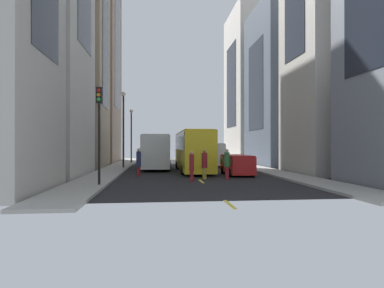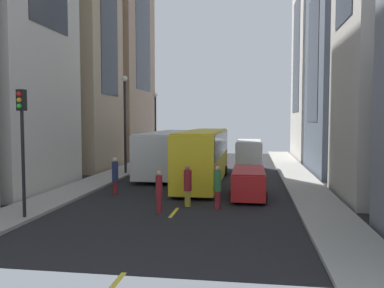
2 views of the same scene
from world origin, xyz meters
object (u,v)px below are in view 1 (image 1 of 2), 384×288
object	(u,v)px
streetcar_yellow	(192,148)
pedestrian_crossing_mid	(227,163)
traffic_light_near_corner	(99,116)
pedestrian_waiting_curb	(204,163)
city_bus_white	(156,149)
delivery_van_white	(212,153)
pedestrian_walking_far	(139,161)
car_red_0	(237,163)
pedestrian_crossing_near	(192,165)

from	to	relation	value
streetcar_yellow	pedestrian_crossing_mid	xyz separation A→B (m)	(1.58, -7.68, -1.00)
traffic_light_near_corner	pedestrian_waiting_curb	bearing A→B (deg)	30.17
city_bus_white	pedestrian_crossing_mid	world-z (taller)	city_bus_white
city_bus_white	traffic_light_near_corner	world-z (taller)	traffic_light_near_corner
delivery_van_white	pedestrian_crossing_mid	size ratio (longest dim) A/B	2.61
delivery_van_white	streetcar_yellow	bearing A→B (deg)	-113.54
city_bus_white	pedestrian_waiting_curb	world-z (taller)	city_bus_white
delivery_van_white	pedestrian_walking_far	xyz separation A→B (m)	(-7.64, -11.61, -0.38)
delivery_van_white	pedestrian_waiting_curb	distance (m)	14.52
streetcar_yellow	pedestrian_walking_far	distance (m)	6.71
streetcar_yellow	delivery_van_white	world-z (taller)	streetcar_yellow
city_bus_white	streetcar_yellow	bearing A→B (deg)	-51.03
delivery_van_white	pedestrian_crossing_mid	world-z (taller)	delivery_van_white
car_red_0	traffic_light_near_corner	bearing A→B (deg)	-145.41
pedestrian_waiting_curb	streetcar_yellow	bearing A→B (deg)	-164.24
car_red_0	pedestrian_walking_far	distance (m)	7.71
pedestrian_walking_far	traffic_light_near_corner	size ratio (longest dim) A/B	0.39
car_red_0	pedestrian_crossing_mid	bearing A→B (deg)	-115.29
city_bus_white	traffic_light_near_corner	distance (m)	15.79
city_bus_white	pedestrian_waiting_curb	bearing A→B (deg)	-73.34
city_bus_white	streetcar_yellow	distance (m)	5.42
city_bus_white	pedestrian_crossing_near	distance (m)	13.48
delivery_van_white	pedestrian_crossing_near	bearing A→B (deg)	-104.19
car_red_0	pedestrian_crossing_mid	distance (m)	3.46
city_bus_white	pedestrian_walking_far	bearing A→B (deg)	-97.91
car_red_0	pedestrian_waiting_curb	xyz separation A→B (m)	(-3.00, -2.78, 0.15)
pedestrian_walking_far	traffic_light_near_corner	xyz separation A→B (m)	(-1.85, -6.40, 2.85)
pedestrian_crossing_mid	pedestrian_crossing_near	distance (m)	2.93
pedestrian_crossing_near	car_red_0	bearing A→B (deg)	-95.76
delivery_van_white	traffic_light_near_corner	xyz separation A→B (m)	(-9.49, -18.01, 2.47)
streetcar_yellow	pedestrian_walking_far	world-z (taller)	streetcar_yellow
city_bus_white	car_red_0	bearing A→B (deg)	-53.62
pedestrian_crossing_mid	pedestrian_waiting_curb	bearing A→B (deg)	-78.48
pedestrian_crossing_near	traffic_light_near_corner	xyz separation A→B (m)	(-5.47, -2.12, 2.93)
streetcar_yellow	delivery_van_white	distance (m)	7.52
city_bus_white	pedestrian_crossing_mid	bearing A→B (deg)	-67.25
city_bus_white	delivery_van_white	world-z (taller)	city_bus_white
delivery_van_white	pedestrian_waiting_curb	xyz separation A→B (m)	(-2.94, -14.21, -0.42)
streetcar_yellow	pedestrian_crossing_near	world-z (taller)	streetcar_yellow
pedestrian_crossing_near	pedestrian_walking_far	bearing A→B (deg)	-13.07
car_red_0	pedestrian_crossing_near	world-z (taller)	pedestrian_crossing_near
delivery_van_white	traffic_light_near_corner	bearing A→B (deg)	-117.78
pedestrian_walking_far	pedestrian_waiting_curb	bearing A→B (deg)	-54.84
city_bus_white	car_red_0	distance (m)	10.94
car_red_0	pedestrian_crossing_near	size ratio (longest dim) A/B	2.35
delivery_van_white	pedestrian_crossing_mid	bearing A→B (deg)	-95.55
pedestrian_crossing_near	pedestrian_walking_far	xyz separation A→B (m)	(-3.62, 4.28, 0.08)
city_bus_white	delivery_van_white	xyz separation A→B (m)	(6.40, 2.66, -0.50)
pedestrian_crossing_near	pedestrian_walking_far	world-z (taller)	pedestrian_walking_far
city_bus_white	pedestrian_crossing_near	bearing A→B (deg)	-79.80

